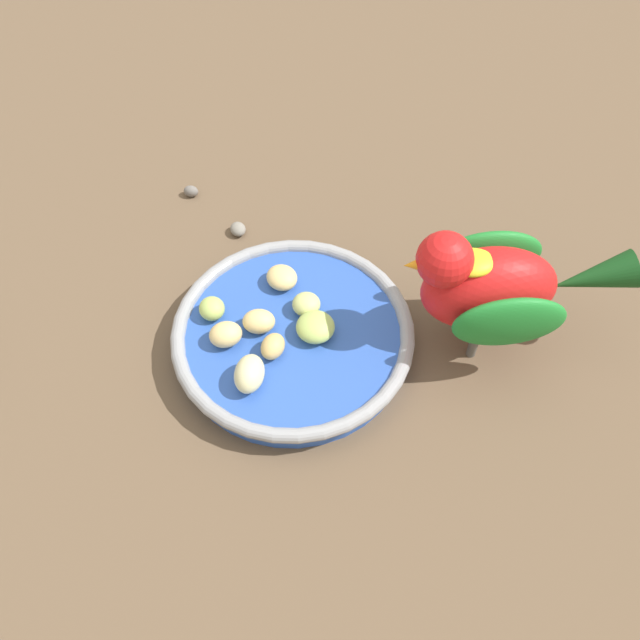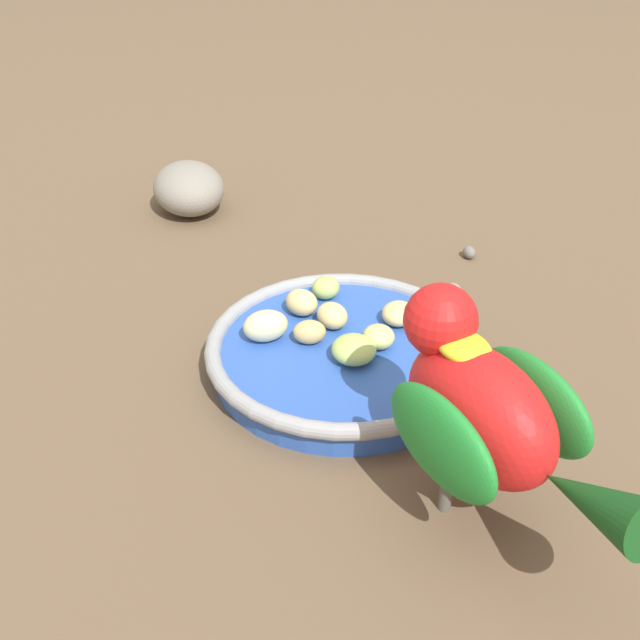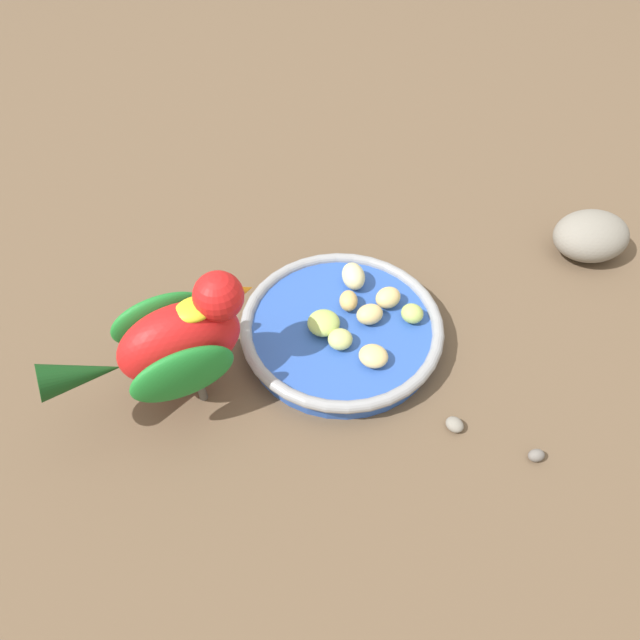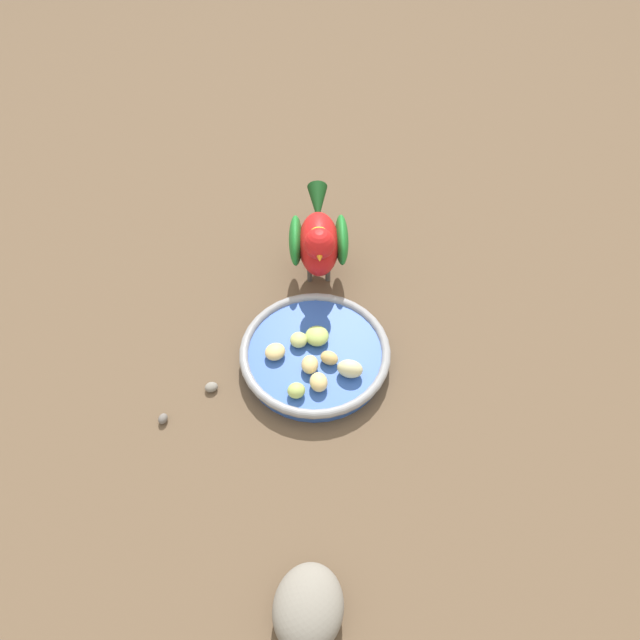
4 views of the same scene
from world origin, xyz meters
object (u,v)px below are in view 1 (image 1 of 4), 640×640
at_px(apple_piece_3, 212,309).
at_px(parrot, 494,285).
at_px(apple_piece_5, 268,345).
at_px(pebble_1, 191,191).
at_px(apple_piece_0, 282,278).
at_px(apple_piece_1, 306,304).
at_px(apple_piece_2, 226,334).
at_px(apple_piece_7, 315,327).
at_px(apple_piece_6, 258,322).
at_px(apple_piece_4, 249,374).
at_px(pebble_0, 238,229).
at_px(feeding_bowl, 293,337).

xyz_separation_m(apple_piece_3, parrot, (-0.07, 0.24, 0.05)).
bearing_deg(parrot, apple_piece_5, 2.80).
bearing_deg(apple_piece_5, pebble_1, -137.78).
relative_size(apple_piece_0, apple_piece_1, 1.17).
height_order(apple_piece_2, pebble_1, apple_piece_2).
bearing_deg(apple_piece_0, apple_piece_7, 47.58).
xyz_separation_m(apple_piece_7, parrot, (-0.06, 0.14, 0.05)).
bearing_deg(apple_piece_5, apple_piece_7, 133.52).
bearing_deg(apple_piece_0, apple_piece_2, -16.78).
distance_m(apple_piece_6, apple_piece_7, 0.05).
xyz_separation_m(apple_piece_0, apple_piece_4, (0.11, 0.01, 0.00)).
height_order(apple_piece_7, pebble_1, apple_piece_7).
bearing_deg(pebble_0, apple_piece_0, 48.57).
xyz_separation_m(apple_piece_6, pebble_0, (-0.13, -0.08, -0.03)).
bearing_deg(apple_piece_0, apple_piece_3, -40.42).
bearing_deg(apple_piece_3, apple_piece_5, 72.00).
distance_m(feeding_bowl, apple_piece_1, 0.03).
bearing_deg(apple_piece_3, apple_piece_1, 112.45).
relative_size(apple_piece_6, parrot, 0.15).
relative_size(apple_piece_7, pebble_1, 2.20).
height_order(feeding_bowl, apple_piece_2, apple_piece_2).
distance_m(apple_piece_0, apple_piece_3, 0.07).
bearing_deg(pebble_0, feeding_bowl, 41.85).
distance_m(apple_piece_0, apple_piece_5, 0.08).
distance_m(apple_piece_0, apple_piece_6, 0.06).
distance_m(apple_piece_2, apple_piece_5, 0.04).
xyz_separation_m(apple_piece_2, apple_piece_5, (-0.00, 0.04, -0.00)).
bearing_deg(feeding_bowl, apple_piece_4, -15.32).
distance_m(apple_piece_2, parrot, 0.24).
relative_size(apple_piece_5, pebble_0, 1.42).
xyz_separation_m(apple_piece_2, pebble_0, (-0.15, -0.05, -0.03)).
xyz_separation_m(apple_piece_1, apple_piece_5, (0.05, -0.02, 0.00)).
height_order(apple_piece_4, pebble_1, apple_piece_4).
bearing_deg(pebble_1, parrot, 75.08).
bearing_deg(apple_piece_2, apple_piece_6, 134.45).
bearing_deg(apple_piece_0, feeding_bowl, 30.13).
bearing_deg(parrot, feeding_bowl, -2.95).
xyz_separation_m(feeding_bowl, apple_piece_3, (0.01, -0.08, 0.02)).
height_order(apple_piece_2, apple_piece_3, apple_piece_2).
bearing_deg(parrot, pebble_0, -35.83).
bearing_deg(apple_piece_2, apple_piece_1, 134.81).
height_order(apple_piece_0, pebble_1, apple_piece_0).
height_order(apple_piece_5, apple_piece_7, apple_piece_7).
bearing_deg(pebble_1, apple_piece_2, 34.12).
bearing_deg(apple_piece_1, apple_piece_2, -45.19).
bearing_deg(parrot, apple_piece_0, -20.49).
relative_size(apple_piece_0, apple_piece_3, 1.23).
relative_size(apple_piece_4, pebble_1, 2.30).
bearing_deg(apple_piece_5, apple_piece_4, -5.59).
xyz_separation_m(feeding_bowl, apple_piece_0, (-0.05, -0.03, 0.02)).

